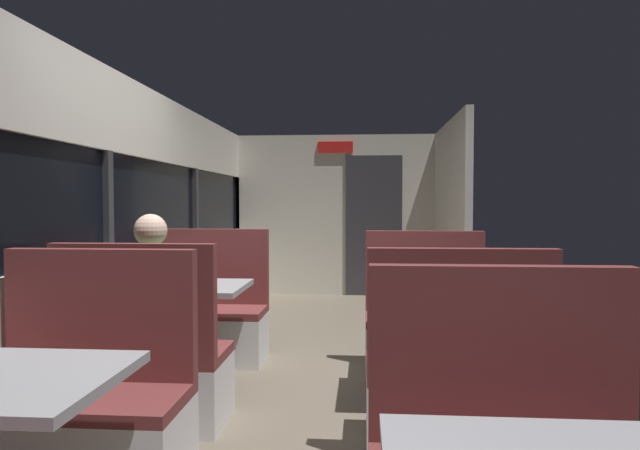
# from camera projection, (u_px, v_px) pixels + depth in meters

# --- Properties ---
(ground_plane) EXTENTS (3.30, 9.20, 0.02)m
(ground_plane) POSITION_uv_depth(u_px,v_px,m) (306.00, 392.00, 3.96)
(ground_plane) COLOR #665B4C
(carriage_window_panel_left) EXTENTS (0.09, 8.48, 2.30)m
(carriage_window_panel_left) POSITION_uv_depth(u_px,v_px,m) (105.00, 233.00, 4.02)
(carriage_window_panel_left) COLOR beige
(carriage_window_panel_left) RESTS_ON ground_plane
(carriage_end_bulkhead) EXTENTS (2.90, 0.11, 2.30)m
(carriage_end_bulkhead) POSITION_uv_depth(u_px,v_px,m) (340.00, 216.00, 8.09)
(carriage_end_bulkhead) COLOR beige
(carriage_end_bulkhead) RESTS_ON ground_plane
(carriage_aisle_panel_right) EXTENTS (0.08, 2.40, 2.30)m
(carriage_aisle_panel_right) POSITION_uv_depth(u_px,v_px,m) (450.00, 217.00, 6.79)
(carriage_aisle_panel_right) COLOR beige
(carriage_aisle_panel_right) RESTS_ON ground_plane
(bench_near_window_facing_entry) EXTENTS (0.95, 0.50, 1.10)m
(bench_near_window_facing_entry) POSITION_uv_depth(u_px,v_px,m) (86.00, 416.00, 2.63)
(bench_near_window_facing_entry) COLOR silver
(bench_near_window_facing_entry) RESTS_ON ground_plane
(dining_table_mid_window) EXTENTS (0.90, 0.70, 0.74)m
(dining_table_mid_window) POSITION_uv_depth(u_px,v_px,m) (182.00, 299.00, 4.03)
(dining_table_mid_window) COLOR #9E9EA3
(dining_table_mid_window) RESTS_ON ground_plane
(bench_mid_window_facing_end) EXTENTS (0.95, 0.50, 1.10)m
(bench_mid_window_facing_end) POSITION_uv_depth(u_px,v_px,m) (145.00, 370.00, 3.34)
(bench_mid_window_facing_end) COLOR silver
(bench_mid_window_facing_end) RESTS_ON ground_plane
(bench_mid_window_facing_entry) EXTENTS (0.95, 0.50, 1.10)m
(bench_mid_window_facing_entry) POSITION_uv_depth(u_px,v_px,m) (209.00, 321.00, 4.74)
(bench_mid_window_facing_entry) COLOR silver
(bench_mid_window_facing_entry) RESTS_ON ground_plane
(dining_table_rear_aisle) EXTENTS (0.90, 0.70, 0.74)m
(dining_table_rear_aisle) POSITION_uv_depth(u_px,v_px,m) (439.00, 307.00, 3.69)
(dining_table_rear_aisle) COLOR #9E9EA3
(dining_table_rear_aisle) RESTS_ON ground_plane
(bench_rear_aisle_facing_end) EXTENTS (0.95, 0.50, 1.10)m
(bench_rear_aisle_facing_end) POSITION_uv_depth(u_px,v_px,m) (456.00, 389.00, 3.01)
(bench_rear_aisle_facing_end) COLOR silver
(bench_rear_aisle_facing_end) RESTS_ON ground_plane
(bench_rear_aisle_facing_entry) EXTENTS (0.95, 0.50, 1.10)m
(bench_rear_aisle_facing_entry) POSITION_uv_depth(u_px,v_px,m) (426.00, 330.00, 4.40)
(bench_rear_aisle_facing_entry) COLOR silver
(bench_rear_aisle_facing_entry) RESTS_ON ground_plane
(seated_passenger) EXTENTS (0.47, 0.55, 1.26)m
(seated_passenger) POSITION_uv_depth(u_px,v_px,m) (149.00, 333.00, 3.41)
(seated_passenger) COLOR #26262D
(seated_passenger) RESTS_ON ground_plane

